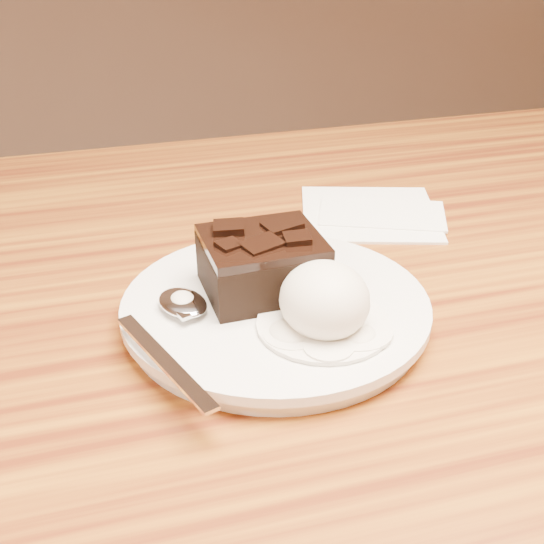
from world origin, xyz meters
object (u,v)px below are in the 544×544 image
object	(u,v)px
plate	(276,311)
brownie	(262,268)
ice_cream_scoop	(325,300)
spoon	(183,305)
napkin	(369,212)

from	to	relation	value
plate	brownie	size ratio (longest dim) A/B	2.69
plate	ice_cream_scoop	xyz separation A→B (m)	(0.02, -0.05, 0.03)
brownie	ice_cream_scoop	bearing A→B (deg)	-65.41
ice_cream_scoop	spoon	xyz separation A→B (m)	(-0.10, 0.05, -0.02)
ice_cream_scoop	napkin	xyz separation A→B (m)	(0.13, 0.22, -0.04)
brownie	napkin	xyz separation A→B (m)	(0.16, 0.15, -0.04)
plate	ice_cream_scoop	distance (m)	0.06
plate	spoon	size ratio (longest dim) A/B	1.29
ice_cream_scoop	spoon	bearing A→B (deg)	151.76
brownie	spoon	size ratio (longest dim) A/B	0.48
brownie	ice_cream_scoop	world-z (taller)	ice_cream_scoop
brownie	ice_cream_scoop	xyz separation A→B (m)	(0.03, -0.06, 0.00)
brownie	napkin	distance (m)	0.22
brownie	napkin	world-z (taller)	brownie
brownie	spoon	xyz separation A→B (m)	(-0.07, -0.01, -0.02)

